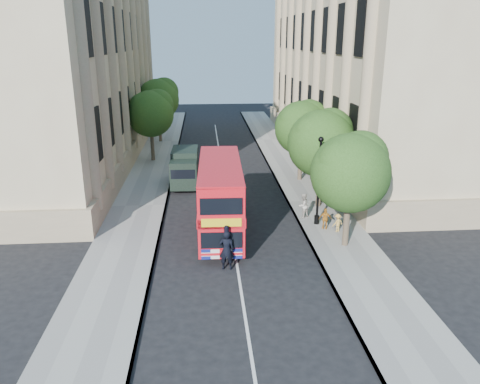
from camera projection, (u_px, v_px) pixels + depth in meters
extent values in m
plane|color=black|center=(239.00, 279.00, 21.31)|extent=(120.00, 120.00, 0.00)
cube|color=gray|center=(313.00, 202.00, 31.19)|extent=(3.50, 80.00, 0.12)
cube|color=gray|center=(139.00, 206.00, 30.33)|extent=(3.50, 80.00, 0.12)
cube|color=tan|center=(371.00, 55.00, 42.25)|extent=(12.00, 38.00, 18.00)
cube|color=tan|center=(58.00, 56.00, 40.20)|extent=(12.00, 38.00, 18.00)
cylinder|color=#473828|center=(347.00, 221.00, 24.13)|extent=(0.32, 0.32, 2.86)
sphere|color=#244617|center=(350.00, 173.00, 23.32)|extent=(4.00, 4.00, 4.00)
sphere|color=#244617|center=(360.00, 158.00, 23.54)|extent=(2.80, 2.80, 2.80)
sphere|color=#244617|center=(343.00, 165.00, 22.84)|extent=(2.60, 2.60, 2.60)
cylinder|color=#473828|center=(319.00, 186.00, 29.80)|extent=(0.32, 0.32, 2.99)
sphere|color=#244617|center=(321.00, 144.00, 28.94)|extent=(4.20, 4.20, 4.20)
sphere|color=#244617|center=(330.00, 131.00, 29.16)|extent=(2.94, 2.94, 2.94)
sphere|color=#244617|center=(315.00, 136.00, 28.45)|extent=(2.73, 2.73, 2.73)
cylinder|color=#473828|center=(300.00, 163.00, 35.49)|extent=(0.32, 0.32, 2.90)
sphere|color=#244617|center=(302.00, 128.00, 34.66)|extent=(4.00, 4.00, 4.00)
sphere|color=#244617|center=(309.00, 118.00, 34.88)|extent=(2.80, 2.80, 2.80)
sphere|color=#244617|center=(296.00, 122.00, 34.18)|extent=(2.60, 2.60, 2.60)
cylinder|color=#473828|center=(152.00, 145.00, 41.23)|extent=(0.32, 0.32, 2.99)
sphere|color=#244617|center=(151.00, 114.00, 40.38)|extent=(4.00, 4.00, 4.00)
sphere|color=#244617|center=(158.00, 105.00, 40.59)|extent=(2.80, 2.80, 2.80)
sphere|color=#244617|center=(144.00, 108.00, 39.89)|extent=(2.60, 2.60, 2.60)
cylinder|color=#473828|center=(160.00, 127.00, 48.78)|extent=(0.32, 0.32, 3.17)
sphere|color=#244617|center=(158.00, 99.00, 47.88)|extent=(4.20, 4.20, 4.20)
sphere|color=#244617|center=(164.00, 92.00, 48.08)|extent=(2.94, 2.94, 2.94)
sphere|color=#244617|center=(153.00, 94.00, 47.38)|extent=(2.73, 2.73, 2.73)
cylinder|color=black|center=(317.00, 220.00, 27.25)|extent=(0.30, 0.30, 0.50)
cylinder|color=black|center=(319.00, 183.00, 26.54)|extent=(0.14, 0.14, 5.00)
sphere|color=black|center=(321.00, 139.00, 25.76)|extent=(0.32, 0.32, 0.32)
cube|color=red|center=(220.00, 196.00, 25.79)|extent=(2.45, 8.54, 3.53)
cube|color=black|center=(221.00, 209.00, 26.03)|extent=(2.50, 8.01, 0.80)
cube|color=black|center=(220.00, 180.00, 25.50)|extent=(2.50, 8.01, 0.80)
cube|color=yellow|center=(221.00, 223.00, 21.73)|extent=(1.88, 0.13, 0.40)
cylinder|color=black|center=(201.00, 247.00, 23.44)|extent=(0.27, 0.90, 0.89)
cylinder|color=black|center=(242.00, 247.00, 23.54)|extent=(0.27, 0.90, 0.89)
cylinder|color=black|center=(204.00, 208.00, 28.94)|extent=(0.27, 0.90, 0.89)
cylinder|color=black|center=(236.00, 207.00, 29.04)|extent=(0.27, 0.90, 0.89)
cube|color=black|center=(184.00, 174.00, 33.09)|extent=(1.91, 1.73, 1.97)
cube|color=black|center=(183.00, 174.00, 32.25)|extent=(1.69, 0.13, 0.66)
cube|color=black|center=(185.00, 164.00, 34.99)|extent=(1.94, 3.05, 2.35)
cube|color=black|center=(185.00, 181.00, 34.81)|extent=(1.78, 4.55, 0.24)
cylinder|color=black|center=(172.00, 187.00, 33.23)|extent=(0.22, 0.76, 0.75)
cylinder|color=black|center=(196.00, 186.00, 33.32)|extent=(0.22, 0.76, 0.75)
cylinder|color=black|center=(175.00, 175.00, 36.17)|extent=(0.22, 0.76, 0.75)
cylinder|color=black|center=(197.00, 174.00, 36.26)|extent=(0.22, 0.76, 0.75)
imported|color=black|center=(227.00, 250.00, 21.91)|extent=(0.76, 0.54, 1.96)
imported|color=beige|center=(303.00, 206.00, 28.05)|extent=(0.93, 0.88, 1.51)
imported|color=#C27922|center=(325.00, 219.00, 26.37)|extent=(0.77, 0.44, 1.23)
imported|color=gold|center=(338.00, 223.00, 26.07)|extent=(0.77, 0.64, 1.04)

